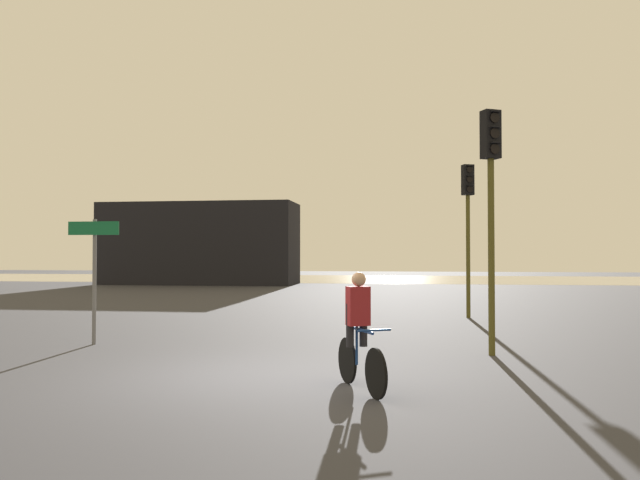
{
  "coord_description": "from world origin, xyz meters",
  "views": [
    {
      "loc": [
        2.56,
        -9.25,
        1.86
      ],
      "look_at": [
        0.5,
        5.0,
        2.2
      ],
      "focal_mm": 35.0,
      "sensor_mm": 36.0,
      "label": 1
    }
  ],
  "objects_px": {
    "traffic_light_far_right": "(468,211)",
    "traffic_light_near_right": "(491,185)",
    "cyclist": "(359,330)",
    "direction_sign_post": "(94,263)",
    "distant_building": "(200,244)"
  },
  "relations": [
    {
      "from": "traffic_light_far_right",
      "to": "traffic_light_near_right",
      "type": "bearing_deg",
      "value": 68.48
    },
    {
      "from": "traffic_light_far_right",
      "to": "cyclist",
      "type": "bearing_deg",
      "value": 56.97
    },
    {
      "from": "traffic_light_far_right",
      "to": "cyclist",
      "type": "xyz_separation_m",
      "value": [
        -2.41,
        -10.24,
        -2.32
      ]
    },
    {
      "from": "direction_sign_post",
      "to": "traffic_light_near_right",
      "type": "bearing_deg",
      "value": 176.8
    },
    {
      "from": "traffic_light_far_right",
      "to": "direction_sign_post",
      "type": "height_order",
      "value": "traffic_light_far_right"
    },
    {
      "from": "distant_building",
      "to": "traffic_light_near_right",
      "type": "xyz_separation_m",
      "value": [
        14.65,
        -25.97,
        0.61
      ]
    },
    {
      "from": "direction_sign_post",
      "to": "cyclist",
      "type": "xyz_separation_m",
      "value": [
        5.8,
        -3.54,
        -0.88
      ]
    },
    {
      "from": "traffic_light_far_right",
      "to": "traffic_light_near_right",
      "type": "height_order",
      "value": "traffic_light_near_right"
    },
    {
      "from": "distant_building",
      "to": "traffic_light_far_right",
      "type": "xyz_separation_m",
      "value": [
        14.86,
        -19.03,
        0.59
      ]
    },
    {
      "from": "traffic_light_near_right",
      "to": "direction_sign_post",
      "type": "height_order",
      "value": "traffic_light_near_right"
    },
    {
      "from": "distant_building",
      "to": "cyclist",
      "type": "bearing_deg",
      "value": -66.96
    },
    {
      "from": "distant_building",
      "to": "traffic_light_far_right",
      "type": "relative_size",
      "value": 2.69
    },
    {
      "from": "traffic_light_near_right",
      "to": "direction_sign_post",
      "type": "bearing_deg",
      "value": -27.97
    },
    {
      "from": "traffic_light_far_right",
      "to": "direction_sign_post",
      "type": "bearing_deg",
      "value": 19.43
    },
    {
      "from": "traffic_light_far_right",
      "to": "traffic_light_near_right",
      "type": "relative_size",
      "value": 0.99
    }
  ]
}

